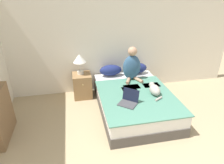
# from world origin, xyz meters

# --- Properties ---
(wall_back) EXTENTS (5.92, 0.05, 2.55)m
(wall_back) POSITION_xyz_m (0.00, 3.81, 1.27)
(wall_back) COLOR silver
(wall_back) RESTS_ON ground_plane
(bed) EXTENTS (1.44, 2.05, 0.46)m
(bed) POSITION_xyz_m (0.14, 2.71, 0.23)
(bed) COLOR #4C4742
(bed) RESTS_ON ground_plane
(pillow_near) EXTENTS (0.52, 0.26, 0.25)m
(pillow_near) POSITION_xyz_m (-0.18, 3.59, 0.58)
(pillow_near) COLOR navy
(pillow_near) RESTS_ON bed
(pillow_far) EXTENTS (0.52, 0.26, 0.25)m
(pillow_far) POSITION_xyz_m (0.45, 3.59, 0.58)
(pillow_far) COLOR navy
(pillow_far) RESTS_ON bed
(person_sitting) EXTENTS (0.41, 0.40, 0.75)m
(person_sitting) POSITION_xyz_m (0.24, 3.29, 0.77)
(person_sitting) COLOR #33567A
(person_sitting) RESTS_ON bed
(cat_tabby) EXTENTS (0.20, 0.50, 0.19)m
(cat_tabby) POSITION_xyz_m (0.49, 2.53, 0.55)
(cat_tabby) COLOR #A8A399
(cat_tabby) RESTS_ON bed
(laptop_open) EXTENTS (0.42, 0.42, 0.25)m
(laptop_open) POSITION_xyz_m (-0.11, 2.30, 0.51)
(laptop_open) COLOR #424247
(laptop_open) RESTS_ON bed
(nightstand) EXTENTS (0.42, 0.45, 0.57)m
(nightstand) POSITION_xyz_m (-0.86, 3.52, 0.28)
(nightstand) COLOR #937047
(nightstand) RESTS_ON ground_plane
(table_lamp) EXTENTS (0.29, 0.29, 0.47)m
(table_lamp) POSITION_xyz_m (-0.88, 3.55, 0.91)
(table_lamp) COLOR beige
(table_lamp) RESTS_ON nightstand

